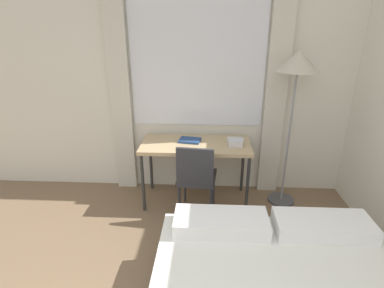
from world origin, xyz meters
TOP-DOWN VIEW (x-y plane):
  - wall_back_with_window at (0.03, 3.06)m, footprint 5.02×0.13m
  - desk at (0.22, 2.69)m, footprint 1.23×0.58m
  - desk_chair at (0.23, 2.40)m, footprint 0.44×0.44m
  - standing_lamp at (1.25, 2.72)m, footprint 0.42×0.42m
  - telephone at (0.65, 2.67)m, footprint 0.18×0.17m
  - book at (0.15, 2.76)m, footprint 0.27×0.22m

SIDE VIEW (x-z plane):
  - desk_chair at x=0.23m, z-range 0.06..0.90m
  - desk at x=0.22m, z-range 0.31..1.04m
  - book at x=0.15m, z-range 0.74..0.76m
  - telephone at x=0.65m, z-range 0.73..0.82m
  - wall_back_with_window at x=0.03m, z-range 0.00..2.70m
  - standing_lamp at x=1.25m, z-range 0.64..2.38m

